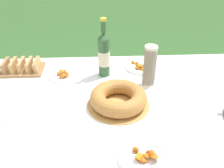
% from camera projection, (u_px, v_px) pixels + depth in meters
% --- Properties ---
extents(garden_table, '(1.75, 1.15, 0.67)m').
position_uv_depth(garden_table, '(131.00, 115.00, 1.29)').
color(garden_table, brown).
rests_on(garden_table, ground_plane).
extents(tablecloth, '(1.76, 1.16, 0.10)m').
position_uv_depth(tablecloth, '(132.00, 108.00, 1.27)').
color(tablecloth, white).
rests_on(tablecloth, garden_table).
extents(bundt_cake, '(0.32, 0.32, 0.08)m').
position_uv_depth(bundt_cake, '(118.00, 98.00, 1.25)').
color(bundt_cake, tan).
rests_on(bundt_cake, tablecloth).
extents(cup_stack, '(0.07, 0.07, 0.24)m').
position_uv_depth(cup_stack, '(150.00, 66.00, 1.37)').
color(cup_stack, beige).
rests_on(cup_stack, tablecloth).
extents(cider_bottle_green, '(0.07, 0.07, 0.35)m').
position_uv_depth(cider_bottle_green, '(104.00, 54.00, 1.46)').
color(cider_bottle_green, '#2D562D').
rests_on(cider_bottle_green, tablecloth).
extents(snack_plate_left, '(0.20, 0.20, 0.05)m').
position_uv_depth(snack_plate_left, '(64.00, 74.00, 1.52)').
color(snack_plate_left, white).
rests_on(snack_plate_left, tablecloth).
extents(snack_plate_right, '(0.20, 0.20, 0.06)m').
position_uv_depth(snack_plate_right, '(142.00, 158.00, 0.96)').
color(snack_plate_right, white).
rests_on(snack_plate_right, tablecloth).
extents(snack_plate_far, '(0.20, 0.20, 0.05)m').
position_uv_depth(snack_plate_far, '(140.00, 66.00, 1.60)').
color(snack_plate_far, white).
rests_on(snack_plate_far, tablecloth).
extents(bread_board, '(0.26, 0.18, 0.07)m').
position_uv_depth(bread_board, '(22.00, 67.00, 1.56)').
color(bread_board, olive).
rests_on(bread_board, tablecloth).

